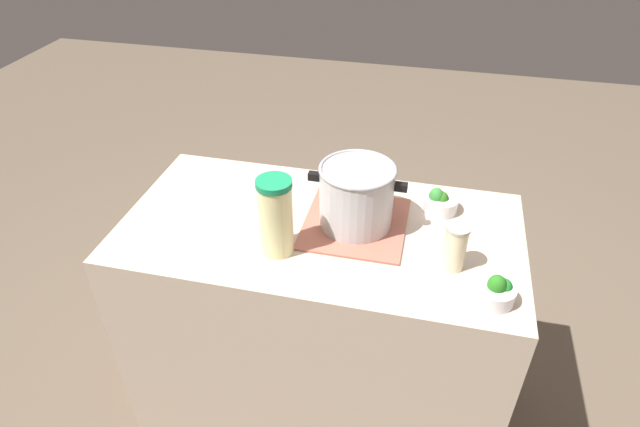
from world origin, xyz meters
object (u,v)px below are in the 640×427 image
(cooking_pot, at_px, (357,195))
(lemonade_pitcher, at_px, (276,216))
(broccoli_bowl_center, at_px, (440,202))
(broccoli_bowl_front, at_px, (496,291))
(mason_jar, at_px, (455,247))

(cooking_pot, xyz_separation_m, lemonade_pitcher, (-0.21, -0.18, 0.01))
(cooking_pot, distance_m, lemonade_pitcher, 0.28)
(cooking_pot, xyz_separation_m, broccoli_bowl_center, (0.26, 0.14, -0.08))
(lemonade_pitcher, height_order, broccoli_bowl_front, lemonade_pitcher)
(cooking_pot, bearing_deg, broccoli_bowl_center, 28.40)
(mason_jar, distance_m, broccoli_bowl_center, 0.29)
(cooking_pot, bearing_deg, lemonade_pitcher, -138.73)
(broccoli_bowl_front, xyz_separation_m, broccoli_bowl_center, (-0.17, 0.39, -0.00))
(lemonade_pitcher, bearing_deg, broccoli_bowl_front, -6.42)
(lemonade_pitcher, height_order, mason_jar, lemonade_pitcher)
(cooking_pot, height_order, mason_jar, cooking_pot)
(broccoli_bowl_center, bearing_deg, mason_jar, -79.85)
(broccoli_bowl_center, bearing_deg, cooking_pot, -151.60)
(lemonade_pitcher, relative_size, broccoli_bowl_center, 2.22)
(mason_jar, bearing_deg, lemonade_pitcher, -175.27)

